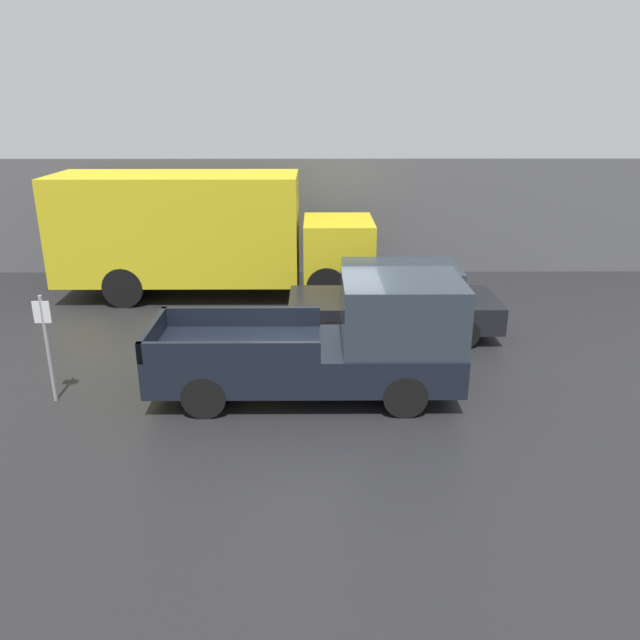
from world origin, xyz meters
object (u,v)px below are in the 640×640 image
object	(u,v)px
pickup_truck	(337,343)
delivery_truck	(201,231)
parking_sign	(47,342)
car	(395,300)

from	to	relation	value
pickup_truck	delivery_truck	distance (m)	7.31
delivery_truck	parking_sign	size ratio (longest dim) A/B	4.25
car	parking_sign	size ratio (longest dim) A/B	2.37
pickup_truck	car	xyz separation A→B (m)	(1.45, 3.17, -0.20)
parking_sign	pickup_truck	bearing A→B (deg)	2.67
pickup_truck	car	world-z (taller)	pickup_truck
pickup_truck	parking_sign	xyz separation A→B (m)	(-5.17, -0.24, 0.12)
pickup_truck	car	distance (m)	3.49
car	delivery_truck	size ratio (longest dim) A/B	0.56
pickup_truck	delivery_truck	world-z (taller)	delivery_truck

